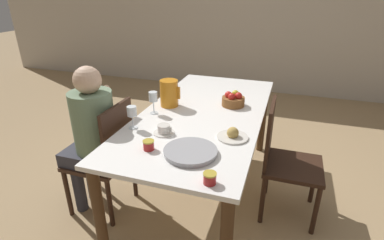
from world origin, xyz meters
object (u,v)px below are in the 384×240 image
person_seated (91,130)px  jam_jar_amber (210,178)px  wine_glass_water (153,98)px  chair_opposite (284,158)px  chair_person_side (107,156)px  red_pitcher (169,93)px  bread_plate (233,135)px  serving_tray (190,152)px  teacup_near_person (164,130)px  jam_jar_red (149,145)px  fruit_bowl (233,100)px  wine_glass_juice (132,113)px

person_seated → jam_jar_amber: 1.11m
person_seated → wine_glass_water: (0.37, 0.28, 0.20)m
chair_opposite → chair_person_side: bearing=-73.1°
person_seated → red_pitcher: (0.43, 0.47, 0.18)m
wine_glass_water → bread_plate: wine_glass_water is taller
wine_glass_water → bread_plate: bearing=-18.0°
wine_glass_water → serving_tray: (0.46, -0.49, -0.11)m
wine_glass_water → teacup_near_person: wine_glass_water is taller
person_seated → jam_jar_red: bearing=-111.6°
red_pitcher → fruit_bowl: red_pitcher is taller
jam_jar_amber → wine_glass_juice: bearing=146.5°
person_seated → bread_plate: 1.03m
wine_glass_juice → teacup_near_person: (0.23, -0.01, -0.09)m
chair_person_side → person_seated: 0.23m
chair_opposite → wine_glass_water: 1.08m
chair_opposite → fruit_bowl: 0.60m
jam_jar_red → fruit_bowl: fruit_bowl is taller
teacup_near_person → jam_jar_amber: (0.43, -0.43, 0.01)m
wine_glass_juice → fruit_bowl: 0.85m
red_pitcher → wine_glass_water: red_pitcher is taller
red_pitcher → jam_jar_amber: 1.08m
chair_opposite → bread_plate: bearing=-45.3°
red_pitcher → jam_jar_red: size_ratio=3.13×
serving_tray → jam_jar_red: size_ratio=4.61×
serving_tray → bread_plate: bread_plate is taller
wine_glass_water → jam_jar_amber: 0.97m
wine_glass_juice → jam_jar_amber: bearing=-33.5°
chair_person_side → fruit_bowl: chair_person_side is taller
teacup_near_person → serving_tray: size_ratio=0.45×
chair_person_side → bread_plate: 0.99m
teacup_near_person → jam_jar_amber: teacup_near_person is taller
chair_opposite → jam_jar_red: 1.06m
chair_opposite → wine_glass_water: size_ratio=5.25×
chair_person_side → person_seated: bearing=102.3°
teacup_near_person → bread_plate: bread_plate is taller
wine_glass_juice → fruit_bowl: wine_glass_juice is taller
fruit_bowl → red_pitcher: bearing=-161.5°
chair_person_side → jam_jar_red: 0.64m
jam_jar_amber → jam_jar_red: same height
red_pitcher → jam_jar_red: red_pitcher is taller
chair_person_side → teacup_near_person: chair_person_side is taller
wine_glass_juice → jam_jar_red: 0.34m
red_pitcher → jam_jar_red: bearing=-77.7°
jam_jar_amber → jam_jar_red: bearing=154.3°
chair_person_side → serving_tray: bearing=-106.6°
wine_glass_juice → bread_plate: bearing=6.0°
chair_person_side → wine_glass_water: (0.29, 0.26, 0.41)m
person_seated → bread_plate: bearing=-85.9°
person_seated → serving_tray: bearing=-103.6°
chair_person_side → jam_jar_amber: chair_person_side is taller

